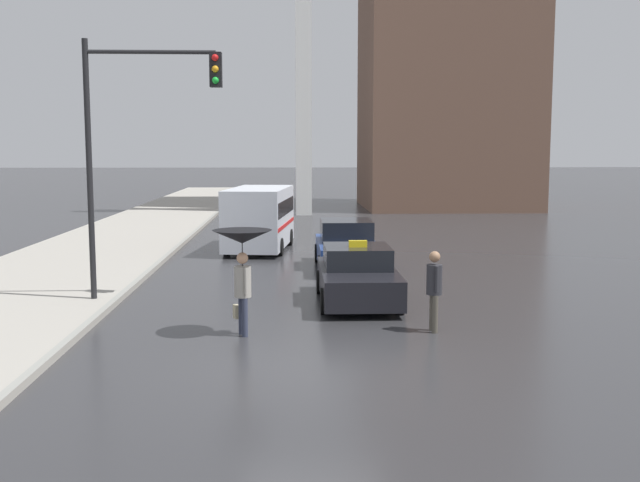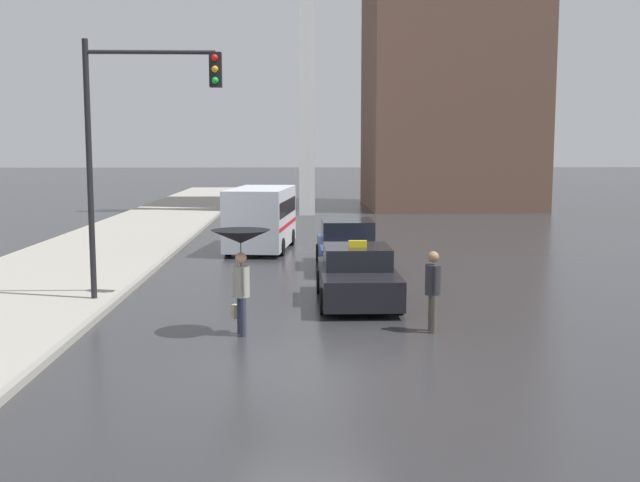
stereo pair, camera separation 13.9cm
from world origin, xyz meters
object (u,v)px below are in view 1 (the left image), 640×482
(taxi, at_px, (357,277))
(sedan_red, at_px, (346,247))
(traffic_light, at_px, (139,124))
(ambulance_van, at_px, (259,216))
(pedestrian_man, at_px, (434,284))
(pedestrian_with_umbrella, at_px, (242,249))

(taxi, relative_size, sedan_red, 0.93)
(taxi, xyz_separation_m, traffic_light, (-5.19, 0.01, 3.67))
(ambulance_van, relative_size, pedestrian_man, 3.12)
(taxi, relative_size, pedestrian_with_umbrella, 1.90)
(taxi, bearing_deg, sedan_red, -91.46)
(sedan_red, height_order, pedestrian_man, pedestrian_man)
(sedan_red, xyz_separation_m, pedestrian_with_umbrella, (-2.73, -8.57, 1.08))
(pedestrian_man, bearing_deg, traffic_light, -118.79)
(pedestrian_with_umbrella, distance_m, traffic_light, 4.85)
(traffic_light, bearing_deg, pedestrian_with_umbrella, -50.94)
(sedan_red, xyz_separation_m, traffic_light, (-5.33, -5.37, 3.63))
(pedestrian_with_umbrella, relative_size, traffic_light, 0.34)
(pedestrian_with_umbrella, bearing_deg, taxi, -60.14)
(pedestrian_man, bearing_deg, sedan_red, -175.77)
(taxi, xyz_separation_m, pedestrian_with_umbrella, (-2.59, -3.20, 1.12))
(ambulance_van, bearing_deg, traffic_light, 82.67)
(pedestrian_man, bearing_deg, ambulance_van, -166.00)
(traffic_light, bearing_deg, ambulance_van, 76.10)
(ambulance_van, distance_m, traffic_light, 10.52)
(taxi, relative_size, pedestrian_man, 2.43)
(sedan_red, bearing_deg, traffic_light, 45.24)
(ambulance_van, xyz_separation_m, pedestrian_with_umbrella, (0.18, -12.98, 0.47))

